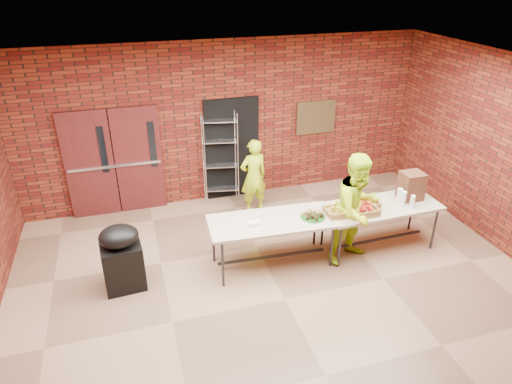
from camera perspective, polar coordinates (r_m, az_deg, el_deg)
room at (r=6.03m, az=4.03°, el=-1.59°), size 8.08×7.08×3.28m
double_doors at (r=9.04m, az=-17.24°, el=3.56°), size 1.78×0.12×2.10m
dark_doorway at (r=9.29m, az=-3.00°, el=5.39°), size 1.10×0.06×2.10m
bronze_plaque at (r=9.66m, az=7.48°, el=9.24°), size 0.85×0.04×0.70m
wire_rack at (r=9.15m, az=-4.45°, el=4.22°), size 0.72×0.35×1.87m
table_left at (r=7.21m, az=2.07°, el=-4.01°), size 2.06×0.96×0.83m
table_right at (r=7.93m, az=15.32°, el=-2.05°), size 2.00×0.87×0.82m
basket_bananas at (r=7.44m, az=10.32°, el=-2.38°), size 0.44×0.34×0.14m
basket_oranges at (r=7.76m, az=13.35°, el=-1.40°), size 0.45×0.35×0.14m
basket_apples at (r=7.54m, az=13.14°, el=-2.22°), size 0.47×0.36×0.15m
muffin_tray at (r=7.29m, az=7.13°, el=-2.83°), size 0.39×0.39×0.10m
napkin_box at (r=7.03m, az=-0.26°, el=-3.92°), size 0.18×0.12×0.06m
coffee_dispenser at (r=8.17m, az=18.84°, el=0.74°), size 0.36×0.33×0.48m
cup_stack_front at (r=7.93m, az=17.93°, el=-0.80°), size 0.09×0.09×0.26m
cup_stack_mid at (r=7.93m, az=18.98°, el=-1.15°), size 0.07×0.07×0.22m
cup_stack_back at (r=8.00m, az=17.49°, el=-0.46°), size 0.09×0.09×0.27m
covered_grill at (r=7.13m, az=-16.40°, el=-7.84°), size 0.62×0.53×1.06m
volunteer_woman at (r=8.78m, az=-0.32°, el=1.96°), size 0.60×0.45×1.50m
volunteer_man at (r=7.46m, az=12.54°, el=-2.04°), size 1.08×0.94×1.87m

